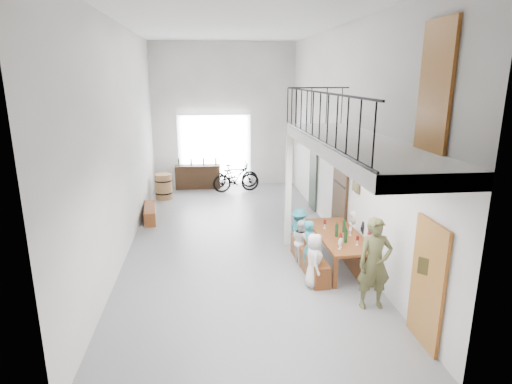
{
  "coord_description": "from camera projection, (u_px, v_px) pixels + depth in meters",
  "views": [
    {
      "loc": [
        -0.74,
        -10.71,
        4.26
      ],
      "look_at": [
        0.47,
        -0.5,
        1.45
      ],
      "focal_mm": 30.0,
      "sensor_mm": 36.0,
      "label": 1
    }
  ],
  "objects": [
    {
      "name": "side_bench",
      "position": [
        150.0,
        213.0,
        13.03
      ],
      "size": [
        0.5,
        1.52,
        0.42
      ],
      "primitive_type": "cube",
      "rotation": [
        0.0,
        0.0,
        0.12
      ],
      "color": "brown",
      "rests_on": "ground"
    },
    {
      "name": "bench_inner",
      "position": [
        309.0,
        259.0,
        9.7
      ],
      "size": [
        0.43,
        2.11,
        0.48
      ],
      "primitive_type": "cube",
      "rotation": [
        0.0,
        0.0,
        0.04
      ],
      "color": "brown",
      "rests_on": "ground"
    },
    {
      "name": "guest_right_b",
      "position": [
        366.0,
        243.0,
        9.8
      ],
      "size": [
        0.4,
        1.04,
        1.1
      ],
      "primitive_type": "imported",
      "rotation": [
        0.0,
        0.0,
        -1.64
      ],
      "color": "black",
      "rests_on": "ground"
    },
    {
      "name": "guest_left_b",
      "position": [
        310.0,
        247.0,
        9.43
      ],
      "size": [
        0.43,
        0.52,
        1.22
      ],
      "primitive_type": "imported",
      "rotation": [
        0.0,
        0.0,
        1.2
      ],
      "color": "teal",
      "rests_on": "ground"
    },
    {
      "name": "floor",
      "position": [
        236.0,
        240.0,
        11.47
      ],
      "size": [
        12.0,
        12.0,
        0.0
      ],
      "primitive_type": "plane",
      "color": "slate",
      "rests_on": "ground"
    },
    {
      "name": "bench_wall",
      "position": [
        353.0,
        254.0,
        9.91
      ],
      "size": [
        0.34,
        2.27,
        0.52
      ],
      "primitive_type": "cube",
      "rotation": [
        0.0,
        0.0,
        -0.02
      ],
      "color": "brown",
      "rests_on": "ground"
    },
    {
      "name": "guest_left_d",
      "position": [
        299.0,
        231.0,
        10.53
      ],
      "size": [
        0.57,
        0.81,
        1.13
      ],
      "primitive_type": "imported",
      "rotation": [
        0.0,
        0.0,
        1.78
      ],
      "color": "teal",
      "rests_on": "ground"
    },
    {
      "name": "right_wall_decor",
      "position": [
        362.0,
        192.0,
        9.53
      ],
      "size": [
        0.07,
        8.28,
        5.07
      ],
      "color": "#975F27",
      "rests_on": "ground"
    },
    {
      "name": "room_walls",
      "position": [
        235.0,
        105.0,
        10.53
      ],
      "size": [
        12.0,
        12.0,
        12.0
      ],
      "color": "white",
      "rests_on": "ground"
    },
    {
      "name": "potted_plant",
      "position": [
        320.0,
        222.0,
        12.31
      ],
      "size": [
        0.34,
        0.3,
        0.38
      ],
      "primitive_type": "imported",
      "rotation": [
        0.0,
        0.0,
        0.02
      ],
      "color": "#16461A",
      "rests_on": "ground"
    },
    {
      "name": "bicycle_near",
      "position": [
        234.0,
        175.0,
        16.69
      ],
      "size": [
        1.94,
        0.77,
        1.0
      ],
      "primitive_type": "imported",
      "rotation": [
        0.0,
        0.0,
        1.63
      ],
      "color": "black",
      "rests_on": "ground"
    },
    {
      "name": "serving_counter",
      "position": [
        198.0,
        177.0,
        16.64
      ],
      "size": [
        1.73,
        0.52,
        0.91
      ],
      "primitive_type": "cube",
      "rotation": [
        0.0,
        0.0,
        -0.02
      ],
      "color": "#332313",
      "rests_on": "ground"
    },
    {
      "name": "counter_bottles",
      "position": [
        197.0,
        162.0,
        16.49
      ],
      "size": [
        1.48,
        0.13,
        0.28
      ],
      "color": "black",
      "rests_on": "serving_counter"
    },
    {
      "name": "guest_right_c",
      "position": [
        354.0,
        233.0,
        10.37
      ],
      "size": [
        0.43,
        0.6,
        1.13
      ],
      "primitive_type": "imported",
      "rotation": [
        0.0,
        0.0,
        -1.43
      ],
      "color": "silver",
      "rests_on": "ground"
    },
    {
      "name": "guest_left_a",
      "position": [
        314.0,
        260.0,
        8.83
      ],
      "size": [
        0.45,
        0.61,
        1.15
      ],
      "primitive_type": "imported",
      "rotation": [
        0.0,
        0.0,
        1.42
      ],
      "color": "silver",
      "rests_on": "ground"
    },
    {
      "name": "oak_barrel",
      "position": [
        164.0,
        186.0,
        15.2
      ],
      "size": [
        0.61,
        0.61,
        0.9
      ],
      "color": "#9A663C",
      "rests_on": "ground"
    },
    {
      "name": "bicycle_far",
      "position": [
        236.0,
        178.0,
        16.09
      ],
      "size": [
        1.83,
        0.74,
        1.07
      ],
      "primitive_type": "imported",
      "rotation": [
        0.0,
        0.0,
        1.71
      ],
      "color": "black",
      "rests_on": "ground"
    },
    {
      "name": "gateway_portal",
      "position": [
        215.0,
        151.0,
        16.75
      ],
      "size": [
        2.8,
        0.08,
        2.8
      ],
      "primitive_type": "cube",
      "color": "white",
      "rests_on": "ground"
    },
    {
      "name": "guest_left_c",
      "position": [
        301.0,
        241.0,
        9.98
      ],
      "size": [
        0.48,
        0.57,
        1.04
      ],
      "primitive_type": "imported",
      "rotation": [
        0.0,
        0.0,
        1.75
      ],
      "color": "silver",
      "rests_on": "ground"
    },
    {
      "name": "tasting_table",
      "position": [
        339.0,
        238.0,
        9.69
      ],
      "size": [
        1.01,
        2.36,
        0.79
      ],
      "rotation": [
        0.0,
        0.0,
        0.02
      ],
      "color": "brown",
      "rests_on": "ground"
    },
    {
      "name": "host_standing",
      "position": [
        375.0,
        264.0,
        7.94
      ],
      "size": [
        0.65,
        0.44,
        1.77
      ],
      "primitive_type": "imported",
      "rotation": [
        0.0,
        0.0,
        -0.02
      ],
      "color": "brown",
      "rests_on": "ground"
    },
    {
      "name": "guest_right_a",
      "position": [
        370.0,
        253.0,
        9.34
      ],
      "size": [
        0.32,
        0.63,
        1.03
      ],
      "primitive_type": "imported",
      "rotation": [
        0.0,
        0.0,
        -1.69
      ],
      "color": "#B61F34",
      "rests_on": "ground"
    },
    {
      "name": "tableware",
      "position": [
        342.0,
        233.0,
        9.35
      ],
      "size": [
        0.55,
        1.33,
        0.35
      ],
      "color": "black",
      "rests_on": "tasting_table"
    },
    {
      "name": "balcony",
      "position": [
        353.0,
        148.0,
        7.92
      ],
      "size": [
        1.52,
        5.62,
        4.0
      ],
      "color": "white",
      "rests_on": "ground"
    }
  ]
}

